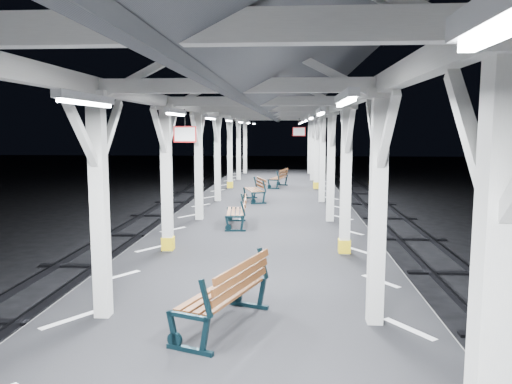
# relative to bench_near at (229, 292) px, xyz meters

# --- Properties ---
(ground) EXTENTS (120.00, 120.00, 0.00)m
(ground) POSITION_rel_bench_near_xyz_m (0.07, 2.34, -1.53)
(ground) COLOR black
(ground) RESTS_ON ground
(platform) EXTENTS (6.00, 50.00, 1.00)m
(platform) POSITION_rel_bench_near_xyz_m (0.07, 2.34, -1.03)
(platform) COLOR black
(platform) RESTS_ON ground
(hazard_stripes_left) EXTENTS (1.00, 48.00, 0.01)m
(hazard_stripes_left) POSITION_rel_bench_near_xyz_m (-2.38, 2.34, -0.52)
(hazard_stripes_left) COLOR silver
(hazard_stripes_left) RESTS_ON platform
(hazard_stripes_right) EXTENTS (1.00, 48.00, 0.01)m
(hazard_stripes_right) POSITION_rel_bench_near_xyz_m (2.52, 2.34, -0.52)
(hazard_stripes_right) COLOR silver
(hazard_stripes_right) RESTS_ON platform
(canopy) EXTENTS (5.40, 49.00, 4.65)m
(canopy) POSITION_rel_bench_near_xyz_m (0.07, 2.32, 3.04)
(canopy) COLOR silver
(canopy) RESTS_ON platform
(bench_near) EXTENTS (1.25, 1.94, 0.99)m
(bench_near) POSITION_rel_bench_near_xyz_m (0.00, 0.00, 0.00)
(bench_near) COLOR black
(bench_near) RESTS_ON platform
(bench_mid) EXTENTS (0.73, 1.63, 0.86)m
(bench_mid) POSITION_rel_bench_near_xyz_m (-0.61, 7.36, -0.07)
(bench_mid) COLOR black
(bench_mid) RESTS_ON platform
(bench_far) EXTENTS (1.03, 1.73, 0.88)m
(bench_far) POSITION_rel_bench_near_xyz_m (-0.43, 12.39, -0.05)
(bench_far) COLOR black
(bench_far) RESTS_ON platform
(bench_extra) EXTENTS (0.97, 1.70, 0.87)m
(bench_extra) POSITION_rel_bench_near_xyz_m (0.38, 17.01, -0.06)
(bench_extra) COLOR black
(bench_extra) RESTS_ON platform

